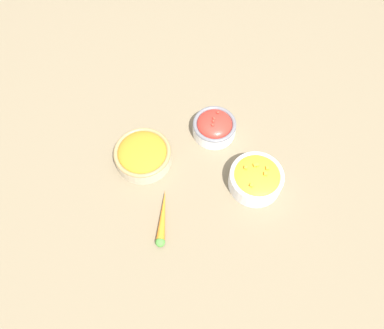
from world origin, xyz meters
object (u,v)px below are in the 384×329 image
at_px(bowl_squash, 256,178).
at_px(loose_carrot, 162,219).
at_px(bowl_carrots, 143,154).
at_px(bowl_cherry_tomatoes, 214,126).

xyz_separation_m(bowl_squash, loose_carrot, (-0.27, -0.01, -0.02)).
xyz_separation_m(bowl_carrots, bowl_squash, (0.26, -0.18, 0.00)).
xyz_separation_m(bowl_carrots, loose_carrot, (-0.01, -0.19, -0.02)).
relative_size(bowl_cherry_tomatoes, loose_carrot, 0.85).
relative_size(bowl_squash, loose_carrot, 0.99).
relative_size(bowl_carrots, bowl_cherry_tomatoes, 1.26).
xyz_separation_m(bowl_carrots, bowl_cherry_tomatoes, (0.22, 0.01, -0.00)).
relative_size(bowl_carrots, loose_carrot, 1.08).
height_order(bowl_squash, loose_carrot, bowl_squash).
bearing_deg(loose_carrot, bowl_carrots, 21.40).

